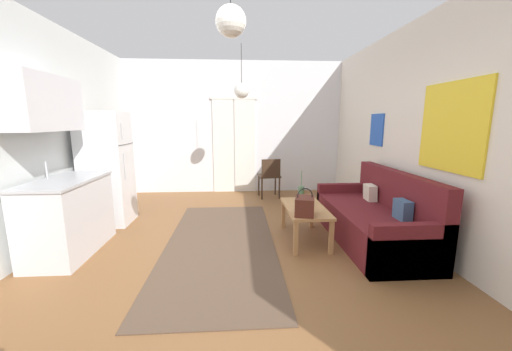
{
  "coord_description": "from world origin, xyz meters",
  "views": [
    {
      "loc": [
        0.05,
        -3.03,
        1.55
      ],
      "look_at": [
        0.34,
        1.42,
        0.73
      ],
      "focal_mm": 20.61,
      "sensor_mm": 36.0,
      "label": 1
    }
  ],
  "objects_px": {
    "accent_chair": "(270,175)",
    "pendant_lamp_near": "(231,21)",
    "pendant_lamp_far": "(242,91)",
    "handbag": "(305,206)",
    "couch": "(376,220)",
    "coffee_table": "(305,211)",
    "refrigerator": "(107,169)",
    "bamboo_vase": "(301,195)"
  },
  "relations": [
    {
      "from": "coffee_table",
      "to": "accent_chair",
      "type": "relative_size",
      "value": 1.22
    },
    {
      "from": "couch",
      "to": "handbag",
      "type": "distance_m",
      "value": 1.06
    },
    {
      "from": "couch",
      "to": "pendant_lamp_far",
      "type": "xyz_separation_m",
      "value": [
        -1.71,
        1.59,
        1.78
      ]
    },
    {
      "from": "coffee_table",
      "to": "bamboo_vase",
      "type": "relative_size",
      "value": 2.23
    },
    {
      "from": "couch",
      "to": "coffee_table",
      "type": "relative_size",
      "value": 1.99
    },
    {
      "from": "accent_chair",
      "to": "pendant_lamp_far",
      "type": "distance_m",
      "value": 1.82
    },
    {
      "from": "handbag",
      "to": "pendant_lamp_near",
      "type": "height_order",
      "value": "pendant_lamp_near"
    },
    {
      "from": "refrigerator",
      "to": "accent_chair",
      "type": "xyz_separation_m",
      "value": [
        2.62,
        1.34,
        -0.37
      ]
    },
    {
      "from": "accent_chair",
      "to": "pendant_lamp_far",
      "type": "relative_size",
      "value": 0.92
    },
    {
      "from": "accent_chair",
      "to": "handbag",
      "type": "bearing_deg",
      "value": 86.78
    },
    {
      "from": "coffee_table",
      "to": "bamboo_vase",
      "type": "distance_m",
      "value": 0.27
    },
    {
      "from": "accent_chair",
      "to": "couch",
      "type": "bearing_deg",
      "value": 110.02
    },
    {
      "from": "accent_chair",
      "to": "pendant_lamp_far",
      "type": "height_order",
      "value": "pendant_lamp_far"
    },
    {
      "from": "bamboo_vase",
      "to": "accent_chair",
      "type": "relative_size",
      "value": 0.55
    },
    {
      "from": "couch",
      "to": "pendant_lamp_near",
      "type": "height_order",
      "value": "pendant_lamp_near"
    },
    {
      "from": "coffee_table",
      "to": "refrigerator",
      "type": "relative_size",
      "value": 0.59
    },
    {
      "from": "coffee_table",
      "to": "pendant_lamp_far",
      "type": "relative_size",
      "value": 1.13
    },
    {
      "from": "couch",
      "to": "refrigerator",
      "type": "relative_size",
      "value": 1.17
    },
    {
      "from": "refrigerator",
      "to": "pendant_lamp_far",
      "type": "height_order",
      "value": "pendant_lamp_far"
    },
    {
      "from": "couch",
      "to": "handbag",
      "type": "bearing_deg",
      "value": -167.23
    },
    {
      "from": "coffee_table",
      "to": "handbag",
      "type": "height_order",
      "value": "handbag"
    },
    {
      "from": "couch",
      "to": "pendant_lamp_far",
      "type": "relative_size",
      "value": 2.24
    },
    {
      "from": "handbag",
      "to": "coffee_table",
      "type": "bearing_deg",
      "value": 75.24
    },
    {
      "from": "couch",
      "to": "accent_chair",
      "type": "bearing_deg",
      "value": 116.45
    },
    {
      "from": "bamboo_vase",
      "to": "handbag",
      "type": "relative_size",
      "value": 1.34
    },
    {
      "from": "pendant_lamp_far",
      "to": "accent_chair",
      "type": "bearing_deg",
      "value": 51.05
    },
    {
      "from": "handbag",
      "to": "pendant_lamp_near",
      "type": "bearing_deg",
      "value": -134.72
    },
    {
      "from": "coffee_table",
      "to": "pendant_lamp_near",
      "type": "distance_m",
      "value": 2.44
    },
    {
      "from": "couch",
      "to": "pendant_lamp_far",
      "type": "height_order",
      "value": "pendant_lamp_far"
    },
    {
      "from": "refrigerator",
      "to": "pendant_lamp_far",
      "type": "xyz_separation_m",
      "value": [
        2.05,
        0.64,
        1.21
      ]
    },
    {
      "from": "accent_chair",
      "to": "pendant_lamp_far",
      "type": "xyz_separation_m",
      "value": [
        -0.57,
        -0.7,
        1.58
      ]
    },
    {
      "from": "couch",
      "to": "accent_chair",
      "type": "relative_size",
      "value": 2.43
    },
    {
      "from": "handbag",
      "to": "accent_chair",
      "type": "height_order",
      "value": "accent_chair"
    },
    {
      "from": "couch",
      "to": "bamboo_vase",
      "type": "distance_m",
      "value": 1.02
    },
    {
      "from": "accent_chair",
      "to": "pendant_lamp_near",
      "type": "distance_m",
      "value": 3.89
    },
    {
      "from": "handbag",
      "to": "couch",
      "type": "bearing_deg",
      "value": 12.77
    },
    {
      "from": "couch",
      "to": "refrigerator",
      "type": "bearing_deg",
      "value": 165.79
    },
    {
      "from": "coffee_table",
      "to": "handbag",
      "type": "distance_m",
      "value": 0.38
    },
    {
      "from": "pendant_lamp_near",
      "to": "pendant_lamp_far",
      "type": "distance_m",
      "value": 2.67
    },
    {
      "from": "couch",
      "to": "accent_chair",
      "type": "height_order",
      "value": "couch"
    },
    {
      "from": "refrigerator",
      "to": "pendant_lamp_near",
      "type": "xyz_separation_m",
      "value": [
        1.93,
        -2.02,
        1.47
      ]
    },
    {
      "from": "bamboo_vase",
      "to": "handbag",
      "type": "distance_m",
      "value": 0.53
    }
  ]
}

